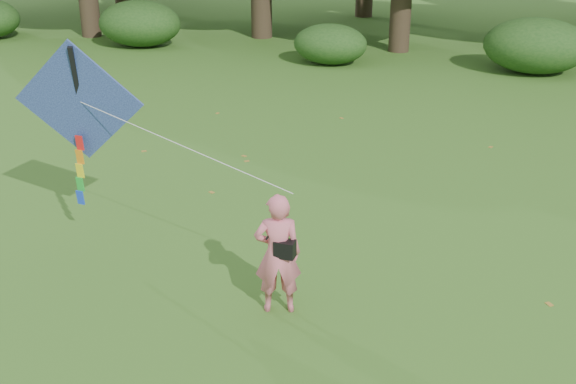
% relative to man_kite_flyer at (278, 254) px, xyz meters
% --- Properties ---
extents(ground, '(100.00, 100.00, 0.00)m').
position_rel_man_kite_flyer_xyz_m(ground, '(0.60, -0.96, -0.96)').
color(ground, '#265114').
rests_on(ground, ground).
extents(man_kite_flyer, '(0.81, 0.67, 1.91)m').
position_rel_man_kite_flyer_xyz_m(man_kite_flyer, '(0.00, 0.00, 0.00)').
color(man_kite_flyer, '#D36373').
rests_on(man_kite_flyer, ground).
extents(crossbody_bag, '(0.43, 0.20, 0.73)m').
position_rel_man_kite_flyer_xyz_m(crossbody_bag, '(0.12, -0.03, 0.13)').
color(crossbody_bag, black).
rests_on(crossbody_bag, ground).
extents(flying_kite, '(5.19, 1.50, 3.00)m').
position_rel_man_kite_flyer_xyz_m(flying_kite, '(-3.84, 1.09, 1.65)').
color(flying_kite, '#2438A0').
rests_on(flying_kite, ground).
extents(shrub_band, '(39.15, 3.22, 1.88)m').
position_rel_man_kite_flyer_xyz_m(shrub_band, '(-0.12, 16.65, -0.10)').
color(shrub_band, '#264919').
rests_on(shrub_band, ground).
extents(fallen_leaves, '(12.05, 8.56, 0.01)m').
position_rel_man_kite_flyer_xyz_m(fallen_leaves, '(-0.07, 6.54, -0.95)').
color(fallen_leaves, olive).
rests_on(fallen_leaves, ground).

